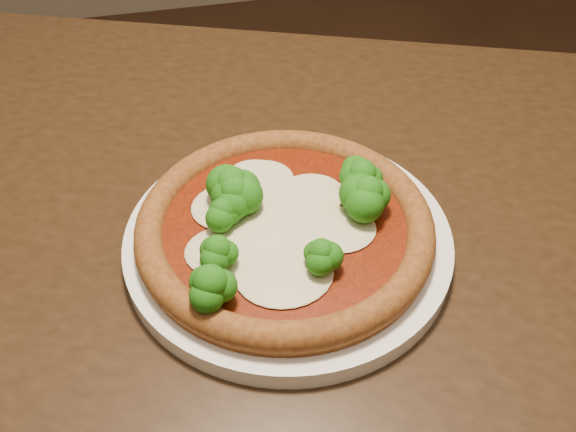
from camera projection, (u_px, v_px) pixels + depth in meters
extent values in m
cube|color=black|center=(274.00, 228.00, 0.64)|extent=(1.30, 1.08, 0.04)
cylinder|color=black|center=(31.00, 226.00, 1.18)|extent=(0.06, 0.06, 0.71)
cylinder|color=white|center=(288.00, 240.00, 0.59)|extent=(0.30, 0.30, 0.02)
cylinder|color=brown|center=(285.00, 231.00, 0.58)|extent=(0.26, 0.26, 0.01)
torus|color=brown|center=(285.00, 225.00, 0.57)|extent=(0.27, 0.27, 0.03)
cylinder|color=#6C1905|center=(285.00, 225.00, 0.57)|extent=(0.22, 0.22, 0.00)
ellipsoid|color=beige|center=(230.00, 206.00, 0.59)|extent=(0.07, 0.06, 0.01)
ellipsoid|color=beige|center=(284.00, 273.00, 0.53)|extent=(0.08, 0.07, 0.01)
ellipsoid|color=beige|center=(222.00, 250.00, 0.55)|extent=(0.06, 0.06, 0.01)
ellipsoid|color=beige|center=(253.00, 175.00, 0.62)|extent=(0.05, 0.05, 0.00)
ellipsoid|color=beige|center=(278.00, 214.00, 0.58)|extent=(0.11, 0.09, 0.01)
ellipsoid|color=beige|center=(340.00, 229.00, 0.56)|extent=(0.06, 0.06, 0.01)
ellipsoid|color=beige|center=(310.00, 194.00, 0.60)|extent=(0.07, 0.06, 0.01)
ellipsoid|color=beige|center=(260.00, 179.00, 0.61)|extent=(0.06, 0.06, 0.01)
ellipsoid|color=beige|center=(362.00, 192.00, 0.60)|extent=(0.05, 0.04, 0.00)
ellipsoid|color=#268915|center=(232.00, 185.00, 0.57)|extent=(0.05, 0.05, 0.04)
ellipsoid|color=#268915|center=(321.00, 253.00, 0.52)|extent=(0.04, 0.04, 0.03)
ellipsoid|color=#268915|center=(235.00, 193.00, 0.56)|extent=(0.05, 0.05, 0.04)
ellipsoid|color=#268915|center=(367.00, 194.00, 0.56)|extent=(0.05, 0.05, 0.04)
ellipsoid|color=#268915|center=(362.00, 176.00, 0.58)|extent=(0.05, 0.05, 0.04)
ellipsoid|color=#268915|center=(218.00, 250.00, 0.52)|extent=(0.04, 0.04, 0.03)
ellipsoid|color=#268915|center=(223.00, 211.00, 0.55)|extent=(0.04, 0.04, 0.03)
ellipsoid|color=#268915|center=(359.00, 170.00, 0.60)|extent=(0.04, 0.04, 0.03)
ellipsoid|color=#268915|center=(211.00, 284.00, 0.49)|extent=(0.05, 0.05, 0.04)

